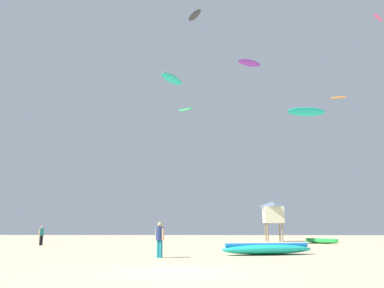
{
  "coord_description": "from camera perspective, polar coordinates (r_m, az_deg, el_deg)",
  "views": [
    {
      "loc": [
        1.12,
        -14.15,
        1.54
      ],
      "look_at": [
        0.0,
        19.27,
        8.49
      ],
      "focal_mm": 37.21,
      "sensor_mm": 36.0,
      "label": 1
    }
  ],
  "objects": [
    {
      "name": "kite_aloft_4",
      "position": [
        60.26,
        8.2,
        11.44
      ],
      "size": [
        4.0,
        2.93,
        0.9
      ],
      "color": "purple"
    },
    {
      "name": "person_midground",
      "position": [
        36.55,
        -20.76,
        -11.94
      ],
      "size": [
        0.36,
        0.49,
        1.61
      ],
      "rotation": [
        0.0,
        0.0,
        5.86
      ],
      "color": "black",
      "rests_on": "ground"
    },
    {
      "name": "lifeguard_tower",
      "position": [
        43.66,
        11.54,
        -9.52
      ],
      "size": [
        2.3,
        2.3,
        4.15
      ],
      "color": "#8C704C",
      "rests_on": "ground"
    },
    {
      "name": "kite_grounded_mid",
      "position": [
        23.21,
        10.72,
        -14.6
      ],
      "size": [
        5.49,
        2.81,
        0.68
      ],
      "color": "#19B29E",
      "rests_on": "ground"
    },
    {
      "name": "person_foreground",
      "position": [
        20.74,
        -4.65,
        -13.12
      ],
      "size": [
        0.48,
        0.41,
        1.76
      ],
      "rotation": [
        0.0,
        0.0,
        4.02
      ],
      "color": "teal",
      "rests_on": "ground"
    },
    {
      "name": "kite_aloft_6",
      "position": [
        36.39,
        -2.91,
        9.3
      ],
      "size": [
        2.33,
        3.27,
        0.56
      ],
      "color": "#19B29E"
    },
    {
      "name": "ground_plane",
      "position": [
        14.28,
        -2.72,
        -17.92
      ],
      "size": [
        120.0,
        120.0,
        0.0
      ],
      "primitive_type": "plane",
      "color": "#C6B28C"
    },
    {
      "name": "kite_aloft_7",
      "position": [
        36.47,
        0.37,
        17.98
      ],
      "size": [
        1.53,
        2.15,
        0.35
      ],
      "color": "#2D2D33"
    },
    {
      "name": "kite_aloft_0",
      "position": [
        55.31,
        -0.96,
        4.95
      ],
      "size": [
        2.18,
        1.59,
        0.54
      ],
      "color": "green"
    },
    {
      "name": "kite_grounded_near",
      "position": [
        39.53,
        18.03,
        -13.1
      ],
      "size": [
        3.07,
        3.73,
        0.46
      ],
      "color": "green",
      "rests_on": "ground"
    },
    {
      "name": "kite_aloft_1",
      "position": [
        47.11,
        25.11,
        16.11
      ],
      "size": [
        1.97,
        2.12,
        0.54
      ],
      "color": "#E5598C"
    },
    {
      "name": "kite_aloft_2",
      "position": [
        43.38,
        16.08,
        4.46
      ],
      "size": [
        4.23,
        1.79,
        0.98
      ],
      "color": "#19B29E"
    },
    {
      "name": "kite_aloft_5",
      "position": [
        60.74,
        20.24,
        6.28
      ],
      "size": [
        2.38,
        1.25,
        0.43
      ],
      "color": "orange"
    }
  ]
}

